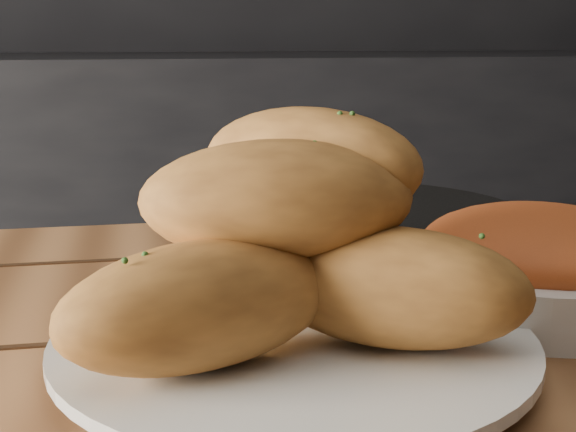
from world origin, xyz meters
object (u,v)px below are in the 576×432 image
(plate, at_px, (294,346))
(skillet, at_px, (359,235))
(bread_rolls, at_px, (290,242))
(bowl, at_px, (538,263))

(plate, bearing_deg, skillet, 64.66)
(bread_rolls, bearing_deg, bowl, 18.40)
(plate, distance_m, skillet, 0.24)
(plate, height_order, skillet, skillet)
(skillet, xyz_separation_m, bowl, (0.10, -0.15, 0.01))
(plate, xyz_separation_m, skillet, (0.10, 0.22, 0.01))
(bread_rolls, bearing_deg, skillet, 63.94)
(plate, xyz_separation_m, bread_rolls, (-0.00, 0.00, 0.07))
(plate, relative_size, skillet, 0.68)
(plate, bearing_deg, bowl, 19.40)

